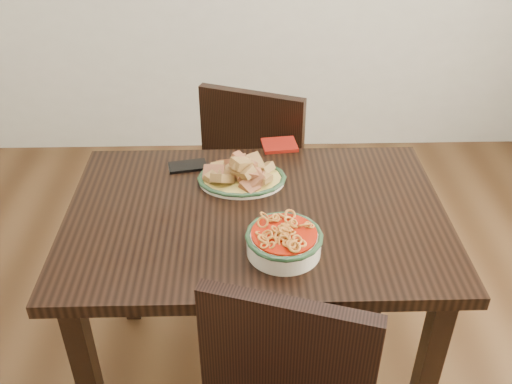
{
  "coord_description": "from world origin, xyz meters",
  "views": [
    {
      "loc": [
        -0.06,
        -1.41,
        1.78
      ],
      "look_at": [
        -0.02,
        0.01,
        0.81
      ],
      "focal_mm": 40.0,
      "sensor_mm": 36.0,
      "label": 1
    }
  ],
  "objects_px": {
    "dining_table": "(256,238)",
    "chair_far": "(260,167)",
    "fish_plate": "(242,170)",
    "smartphone": "(188,166)",
    "noodle_bowl": "(284,239)"
  },
  "relations": [
    {
      "from": "dining_table",
      "to": "chair_far",
      "type": "height_order",
      "value": "chair_far"
    },
    {
      "from": "fish_plate",
      "to": "smartphone",
      "type": "height_order",
      "value": "fish_plate"
    },
    {
      "from": "chair_far",
      "to": "fish_plate",
      "type": "xyz_separation_m",
      "value": [
        -0.08,
        -0.5,
        0.3
      ]
    },
    {
      "from": "dining_table",
      "to": "smartphone",
      "type": "height_order",
      "value": "smartphone"
    },
    {
      "from": "fish_plate",
      "to": "chair_far",
      "type": "bearing_deg",
      "value": 81.11
    },
    {
      "from": "dining_table",
      "to": "fish_plate",
      "type": "height_order",
      "value": "fish_plate"
    },
    {
      "from": "smartphone",
      "to": "noodle_bowl",
      "type": "bearing_deg",
      "value": -67.6
    },
    {
      "from": "chair_far",
      "to": "noodle_bowl",
      "type": "xyz_separation_m",
      "value": [
        0.04,
        -0.86,
        0.29
      ]
    },
    {
      "from": "chair_far",
      "to": "smartphone",
      "type": "bearing_deg",
      "value": 78.14
    },
    {
      "from": "fish_plate",
      "to": "smartphone",
      "type": "distance_m",
      "value": 0.21
    },
    {
      "from": "chair_far",
      "to": "smartphone",
      "type": "relative_size",
      "value": 6.95
    },
    {
      "from": "dining_table",
      "to": "chair_far",
      "type": "bearing_deg",
      "value": 86.92
    },
    {
      "from": "dining_table",
      "to": "noodle_bowl",
      "type": "bearing_deg",
      "value": -69.42
    },
    {
      "from": "fish_plate",
      "to": "noodle_bowl",
      "type": "height_order",
      "value": "fish_plate"
    },
    {
      "from": "dining_table",
      "to": "smartphone",
      "type": "bearing_deg",
      "value": 130.67
    }
  ]
}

